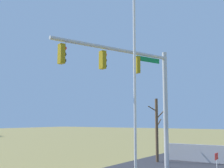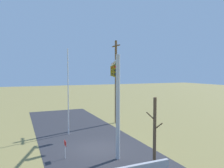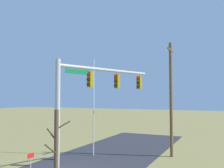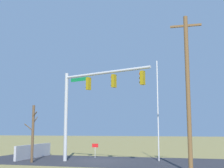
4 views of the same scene
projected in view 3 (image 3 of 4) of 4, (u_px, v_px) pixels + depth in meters
name	position (u px, v px, depth m)	size (l,w,h in m)	color
road_surface	(101.00, 159.00, 19.57)	(28.00, 8.00, 0.01)	#2D2D33
signal_mast	(90.00, 95.00, 15.24)	(7.38, 2.92, 7.04)	#B2B5BA
flagpole	(94.00, 107.00, 20.86)	(0.10, 0.10, 8.10)	silver
utility_pole	(171.00, 97.00, 20.52)	(1.90, 0.26, 9.46)	brown
bare_tree	(56.00, 157.00, 10.97)	(1.27, 1.02, 4.34)	brown
open_sign	(31.00, 158.00, 16.13)	(0.56, 0.04, 1.22)	silver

